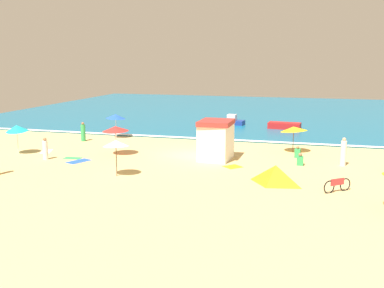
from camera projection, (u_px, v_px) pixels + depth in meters
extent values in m
plane|color=#D8B775|center=(192.00, 155.00, 33.79)|extent=(60.00, 60.00, 0.00)
cube|color=#146B93|center=(251.00, 111.00, 60.23)|extent=(60.00, 44.00, 0.10)
cube|color=white|center=(212.00, 139.00, 39.72)|extent=(57.00, 0.70, 0.01)
cube|color=white|center=(216.00, 142.00, 31.96)|extent=(2.15, 2.57, 2.45)
cube|color=#A5332D|center=(216.00, 123.00, 31.70)|extent=(2.20, 2.67, 0.33)
cylinder|color=silver|center=(18.00, 140.00, 33.86)|extent=(0.05, 0.05, 2.12)
cone|color=#19B7C6|center=(17.00, 128.00, 33.70)|extent=(1.62, 1.66, 0.63)
cylinder|color=silver|center=(116.00, 126.00, 40.58)|extent=(0.05, 0.05, 2.06)
cone|color=blue|center=(116.00, 116.00, 40.41)|extent=(2.43, 2.43, 0.47)
cylinder|color=#4C3823|center=(293.00, 140.00, 34.46)|extent=(0.05, 0.05, 1.91)
cone|color=yellow|center=(294.00, 129.00, 34.30)|extent=(2.61, 2.60, 0.55)
cylinder|color=#4C3823|center=(116.00, 159.00, 27.54)|extent=(0.05, 0.05, 2.15)
cone|color=white|center=(116.00, 143.00, 27.37)|extent=(2.15, 2.16, 0.49)
cylinder|color=silver|center=(116.00, 141.00, 33.49)|extent=(0.05, 0.05, 2.09)
cone|color=red|center=(115.00, 129.00, 33.32)|extent=(2.68, 2.68, 0.45)
pyramid|color=orange|center=(276.00, 175.00, 25.89)|extent=(2.76, 2.34, 1.09)
torus|color=black|center=(345.00, 185.00, 24.64)|extent=(0.58, 0.52, 0.72)
torus|color=black|center=(329.00, 187.00, 24.18)|extent=(0.58, 0.52, 0.72)
cube|color=red|center=(337.00, 182.00, 24.37)|extent=(0.70, 0.62, 0.36)
cylinder|color=white|center=(45.00, 150.00, 32.09)|extent=(0.51, 0.51, 1.33)
sphere|color=#9E6B47|center=(45.00, 139.00, 31.95)|extent=(0.25, 0.25, 0.25)
cylinder|color=green|center=(83.00, 133.00, 39.11)|extent=(0.55, 0.55, 1.42)
sphere|color=#9E6B47|center=(83.00, 123.00, 38.96)|extent=(0.24, 0.24, 0.24)
cube|color=green|center=(298.00, 153.00, 32.75)|extent=(0.43, 0.43, 0.64)
sphere|color=#9E6B47|center=(298.00, 147.00, 32.67)|extent=(0.21, 0.21, 0.21)
cylinder|color=white|center=(343.00, 153.00, 30.19)|extent=(0.51, 0.51, 1.67)
sphere|color=#DBA884|center=(344.00, 139.00, 30.02)|extent=(0.24, 0.24, 0.24)
cube|color=green|center=(300.00, 161.00, 30.46)|extent=(0.44, 0.44, 0.60)
sphere|color=#9E6B47|center=(300.00, 155.00, 30.38)|extent=(0.25, 0.25, 0.25)
cube|color=white|center=(47.00, 151.00, 34.94)|extent=(1.26, 1.73, 0.01)
cube|color=orange|center=(233.00, 167.00, 30.06)|extent=(1.43, 1.44, 0.01)
cube|color=green|center=(73.00, 158.00, 32.61)|extent=(1.31, 0.80, 0.01)
cube|color=blue|center=(79.00, 161.00, 31.61)|extent=(1.45, 1.88, 0.01)
cube|color=red|center=(284.00, 126.00, 45.32)|extent=(3.23, 1.60, 0.61)
cube|color=navy|center=(232.00, 122.00, 48.22)|extent=(2.69, 1.52, 0.45)
cube|color=silver|center=(232.00, 117.00, 48.12)|extent=(0.97, 0.84, 0.61)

